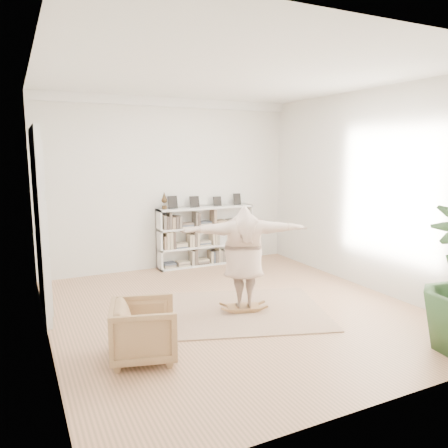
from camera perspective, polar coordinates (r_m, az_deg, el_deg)
name	(u,v)px	position (r m, az deg, el deg)	size (l,w,h in m)	color
floor	(234,309)	(7.11, 1.28, -11.09)	(6.00, 6.00, 0.00)	#99734F
room_shell	(169,102)	(9.43, -7.15, 15.52)	(6.00, 6.00, 6.00)	silver
doors	(40,223)	(7.31, -22.88, 0.09)	(0.09, 1.78, 2.92)	white
bookshelf	(206,237)	(9.71, -2.41, -1.64)	(2.20, 0.35, 1.64)	silver
armchair	(144,331)	(5.50, -10.38, -13.52)	(0.76, 0.78, 0.71)	tan
rug	(243,311)	(7.03, 2.54, -11.25)	(2.50, 2.00, 0.02)	tan
rocker_board	(243,307)	(7.01, 2.55, -10.81)	(0.57, 0.45, 0.11)	olive
person	(244,254)	(6.76, 2.60, -3.96)	(1.96, 0.53, 1.60)	#CAAC98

